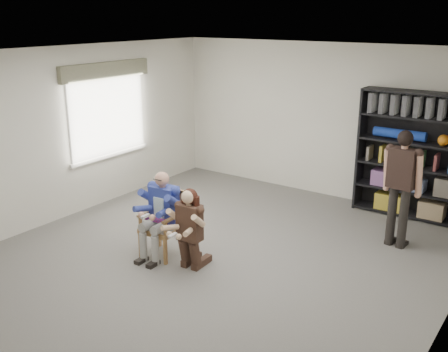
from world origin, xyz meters
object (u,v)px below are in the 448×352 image
Objects in this scene: seated_man at (161,214)px; kneeling_woman at (188,230)px; bookshelf at (413,156)px; armchair at (161,224)px; standing_man at (400,190)px.

seated_man reaches higher than kneeling_woman.
kneeling_woman is 0.54× the size of bookshelf.
kneeling_woman is 4.08m from bookshelf.
standing_man reaches higher than armchair.
seated_man is at bearing 165.13° from kneeling_woman.
bookshelf reaches higher than standing_man.
seated_man is 0.71× the size of standing_man.
armchair is 0.14m from seated_man.
seated_man is 4.26m from bookshelf.
bookshelf is at bearing 52.51° from seated_man.
standing_man is (2.61, 2.19, 0.39)m from armchair.
kneeling_woman is at bearing -123.34° from standing_man.
standing_man is at bearing 36.89° from armchair.
bookshelf is (1.81, 3.62, 0.49)m from kneeling_woman.
seated_man is 1.09× the size of kneeling_woman.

